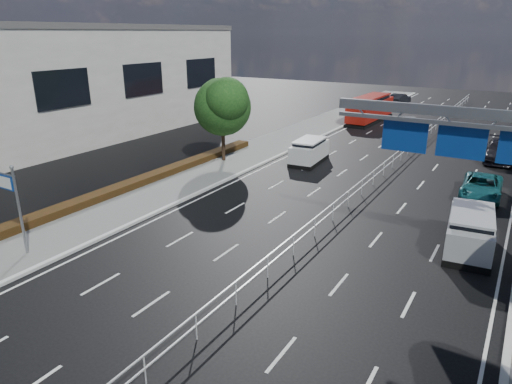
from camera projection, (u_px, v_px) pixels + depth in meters
The scene contains 16 objects.
ground at pixel (211, 327), 15.98m from camera, with size 160.00×160.00×0.00m, color black.
sidewalk_near at pixel (15, 249), 21.56m from camera, with size 5.00×140.00×0.14m, color slate.
kerb_near at pixel (48, 262), 20.34m from camera, with size 0.25×140.00×0.15m, color silver.
median_fence at pixel (390, 163), 34.00m from camera, with size 0.05×85.00×1.02m.
hedge_near at pixel (77, 204), 26.38m from camera, with size 1.00×36.00×0.44m, color black.
toilet_sign at pixel (11, 194), 20.34m from camera, with size 1.62×0.18×4.34m.
overhead_gantry at pixel (481, 138), 18.97m from camera, with size 10.24×0.38×7.45m.
near_building at pixel (68, 85), 43.48m from camera, with size 12.00×38.00×10.00m, color beige.
near_tree_back at pixel (223, 104), 34.79m from camera, with size 4.84×4.51×6.69m.
white_minivan at pixel (309, 151), 35.79m from camera, with size 2.19×4.47×1.89m.
red_bus at pixel (370, 108), 52.24m from camera, with size 2.61×9.89×2.94m.
near_car_silver at pixel (408, 123), 47.22m from camera, with size 2.02×5.01×1.71m, color #A1A4A9.
near_car_dark at pixel (400, 99), 64.89m from camera, with size 1.64×4.72×1.55m, color black.
silver_minivan at pixel (470, 231), 21.34m from camera, with size 2.43×4.82×1.93m.
parked_car_teal at pixel (481, 187), 28.34m from camera, with size 2.28×4.94×1.37m, color #155961.
parked_car_dark at pixel (500, 151), 36.44m from camera, with size 2.24×5.52×1.60m, color black.
Camera 1 is at (8.32, -10.76, 9.76)m, focal length 32.00 mm.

